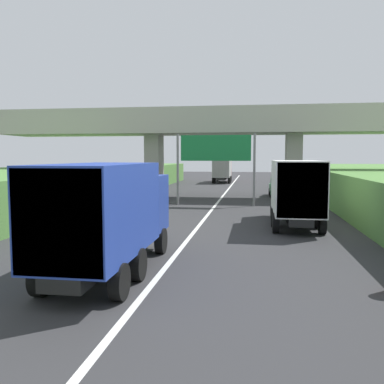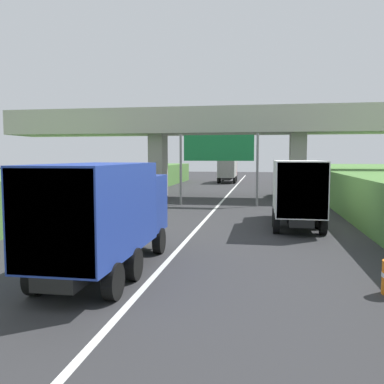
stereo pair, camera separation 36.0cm
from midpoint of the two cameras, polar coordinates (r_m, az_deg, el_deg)
The scene contains 7 objects.
lane_centre_stripe at distance 28.85m, azimuth 3.68°, elevation -2.28°, with size 0.20×102.79×0.01m, color white.
overpass_bridge at distance 36.50m, azimuth 5.06°, elevation 8.52°, with size 40.00×4.80×7.82m.
overhead_highway_sign at distance 30.34m, azimuth 4.07°, elevation 5.51°, with size 5.88×0.18×5.32m.
truck_red at distance 57.41m, azimuth 5.21°, elevation 3.26°, with size 2.44×7.30×3.44m.
truck_silver at distance 22.05m, azimuth 14.80°, elevation 0.36°, with size 2.44×7.30×3.44m.
truck_blue at distance 12.92m, azimuth -11.15°, elevation -2.74°, with size 2.44×7.30×3.44m.
car_green at distance 38.06m, azimuth 12.96°, elevation 0.66°, with size 1.86×4.10×1.72m.
Camera 2 is at (3.21, 2.96, 3.65)m, focal length 38.20 mm.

